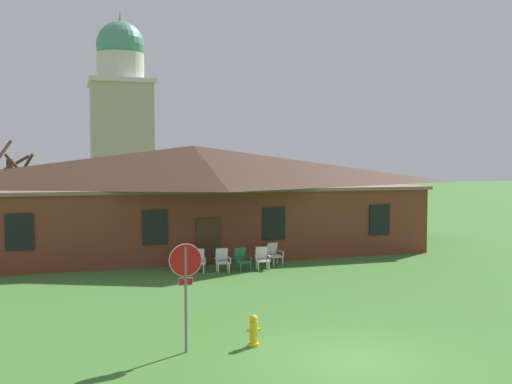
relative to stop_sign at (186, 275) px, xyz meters
The scene contains 12 objects.
ground_plane 4.50m from the stop_sign, 27.49° to the right, with size 200.00×200.00×0.00m, color #3D702D.
brick_building 17.12m from the stop_sign, 77.75° to the left, with size 22.74×10.40×5.44m.
dome_tower 36.46m from the stop_sign, 87.49° to the left, with size 5.18×5.18×16.89m.
stop_sign is the anchor object (origin of this frame).
lawn_chair_by_porch 10.86m from the stop_sign, 80.38° to the left, with size 0.73×0.77×0.96m.
lawn_chair_near_door 10.53m from the stop_sign, 76.36° to the left, with size 0.73×0.78×0.96m.
lawn_chair_left_end 10.64m from the stop_sign, 70.86° to the left, with size 0.68×0.71×0.96m.
lawn_chair_middle 10.88m from the stop_sign, 66.60° to the left, with size 0.72×0.76×0.96m.
lawn_chair_right_end 11.27m from the stop_sign, 62.30° to the left, with size 0.70×0.73×0.96m.
lawn_chair_far_side 12.58m from the stop_sign, 60.82° to the left, with size 0.72×0.77×0.96m.
bare_tree_beside_building 19.49m from the stop_sign, 106.23° to the left, with size 2.31×2.40×5.74m.
fire_hydrant 2.28m from the stop_sign, ahead, with size 0.36×0.28×0.79m.
Camera 1 is at (-6.30, -12.12, 4.65)m, focal length 41.63 mm.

